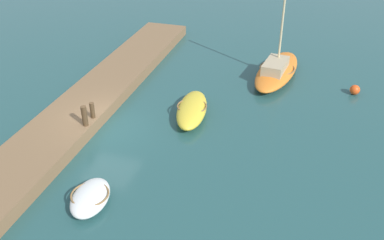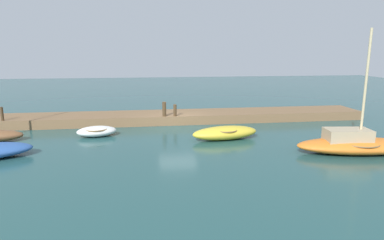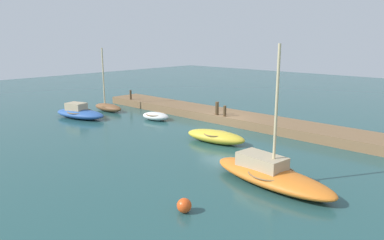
{
  "view_description": "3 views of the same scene",
  "coord_description": "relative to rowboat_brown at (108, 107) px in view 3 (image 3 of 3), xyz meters",
  "views": [
    {
      "loc": [
        15.96,
        9.1,
        11.23
      ],
      "look_at": [
        -1.09,
        3.92,
        0.57
      ],
      "focal_mm": 41.66,
      "sensor_mm": 36.0,
      "label": 1
    },
    {
      "loc": [
        2.0,
        21.23,
        4.91
      ],
      "look_at": [
        -0.71,
        1.89,
        0.82
      ],
      "focal_mm": 30.95,
      "sensor_mm": 36.0,
      "label": 2
    },
    {
      "loc": [
        -15.58,
        20.0,
        6.16
      ],
      "look_at": [
        1.05,
        1.91,
        0.6
      ],
      "focal_mm": 34.07,
      "sensor_mm": 36.0,
      "label": 3
    }
  ],
  "objects": [
    {
      "name": "mooring_post_mid_west",
      "position": [
        -9.65,
        -2.86,
        0.69
      ],
      "size": [
        0.26,
        0.26,
        0.97
      ],
      "primitive_type": "cylinder",
      "color": "#47331E",
      "rests_on": "dock_platform"
    },
    {
      "name": "ground_plane",
      "position": [
        -10.47,
        -2.3,
        -0.4
      ],
      "size": [
        84.0,
        84.0,
        0.0
      ],
      "primitive_type": "plane",
      "color": "#234C4C"
    },
    {
      "name": "dock_platform",
      "position": [
        -10.47,
        -4.06,
        -0.1
      ],
      "size": [
        27.01,
        2.89,
        0.61
      ],
      "primitive_type": "cube",
      "color": "brown",
      "rests_on": "ground_plane"
    },
    {
      "name": "mooring_post_west",
      "position": [
        -10.37,
        -2.86,
        0.6
      ],
      "size": [
        0.21,
        0.21,
        0.78
      ],
      "primitive_type": "cylinder",
      "color": "#47331E",
      "rests_on": "dock_platform"
    },
    {
      "name": "mooring_post_mid_east",
      "position": [
        0.51,
        -2.86,
        0.64
      ],
      "size": [
        0.18,
        0.18,
        0.86
      ],
      "primitive_type": "cylinder",
      "color": "#47331E",
      "rests_on": "dock_platform"
    },
    {
      "name": "marker_buoy",
      "position": [
        -17.67,
        9.0,
        -0.14
      ],
      "size": [
        0.54,
        0.54,
        0.54
      ],
      "primitive_type": "sphere",
      "color": "#E54C19",
      "rests_on": "ground_plane"
    },
    {
      "name": "dinghy_white",
      "position": [
        -5.54,
        -0.49,
        -0.1
      ],
      "size": [
        2.44,
        1.71,
        0.59
      ],
      "rotation": [
        0.0,
        0.0,
        0.17
      ],
      "color": "white",
      "rests_on": "ground_plane"
    },
    {
      "name": "motorboat_blue",
      "position": [
        -0.67,
        3.12,
        0.02
      ],
      "size": [
        4.91,
        2.84,
        1.18
      ],
      "rotation": [
        0.0,
        0.0,
        0.23
      ],
      "color": "#2D569E",
      "rests_on": "ground_plane"
    },
    {
      "name": "rowboat_brown",
      "position": [
        0.0,
        0.0,
        0.0
      ],
      "size": [
        3.28,
        1.28,
        5.34
      ],
      "rotation": [
        0.0,
        0.0,
        0.05
      ],
      "color": "brown",
      "rests_on": "ground_plane"
    },
    {
      "name": "rowboat_yellow",
      "position": [
        -12.84,
        1.23,
        -0.02
      ],
      "size": [
        4.01,
        2.0,
        0.75
      ],
      "rotation": [
        0.0,
        0.0,
        0.16
      ],
      "color": "gold",
      "rests_on": "ground_plane"
    },
    {
      "name": "sailboat_orange",
      "position": [
        -18.59,
        4.64,
        0.06
      ],
      "size": [
        6.17,
        2.7,
        5.94
      ],
      "rotation": [
        0.0,
        0.0,
        -0.12
      ],
      "color": "orange",
      "rests_on": "ground_plane"
    }
  ]
}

